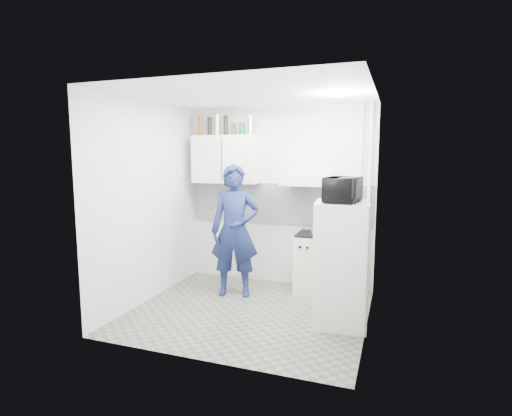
% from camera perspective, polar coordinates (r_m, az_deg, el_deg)
% --- Properties ---
extents(floor, '(2.80, 2.80, 0.00)m').
position_cam_1_polar(floor, '(5.07, -1.07, -14.57)').
color(floor, slate).
rests_on(floor, ground).
extents(ceiling, '(2.80, 2.80, 0.00)m').
position_cam_1_polar(ceiling, '(4.75, -1.15, 15.89)').
color(ceiling, white).
rests_on(ceiling, wall_back).
extents(wall_back, '(2.80, 0.00, 2.80)m').
position_cam_1_polar(wall_back, '(5.92, 3.17, 1.62)').
color(wall_back, silver).
rests_on(wall_back, floor).
extents(wall_left, '(0.00, 2.60, 2.60)m').
position_cam_1_polar(wall_left, '(5.39, -15.17, 0.78)').
color(wall_left, silver).
rests_on(wall_left, floor).
extents(wall_right, '(0.00, 2.60, 2.60)m').
position_cam_1_polar(wall_right, '(4.45, 16.02, -0.65)').
color(wall_right, silver).
rests_on(wall_right, floor).
extents(person, '(0.74, 0.58, 1.79)m').
position_cam_1_polar(person, '(5.42, -3.04, -3.25)').
color(person, '#151F46').
rests_on(person, floor).
extents(stove, '(0.50, 0.50, 0.81)m').
position_cam_1_polar(stove, '(5.70, 8.36, -7.86)').
color(stove, silver).
rests_on(stove, floor).
extents(fridge, '(0.64, 0.64, 1.40)m').
position_cam_1_polar(fridge, '(4.61, 12.00, -7.85)').
color(fridge, white).
rests_on(fridge, floor).
extents(stove_top, '(0.48, 0.48, 0.03)m').
position_cam_1_polar(stove_top, '(5.60, 8.44, -3.74)').
color(stove_top, black).
rests_on(stove_top, stove).
extents(saucepan, '(0.20, 0.20, 0.11)m').
position_cam_1_polar(saucepan, '(5.57, 8.85, -3.06)').
color(saucepan, silver).
rests_on(saucepan, stove_top).
extents(microwave, '(0.53, 0.39, 0.27)m').
position_cam_1_polar(microwave, '(4.46, 12.30, 2.57)').
color(microwave, black).
rests_on(microwave, fridge).
extents(bottle_a, '(0.07, 0.07, 0.29)m').
position_cam_1_polar(bottle_a, '(6.18, -7.96, 11.53)').
color(bottle_a, brown).
rests_on(bottle_a, upper_cabinet).
extents(bottle_b, '(0.07, 0.07, 0.27)m').
position_cam_1_polar(bottle_b, '(6.11, -6.61, 11.50)').
color(bottle_b, black).
rests_on(bottle_b, upper_cabinet).
extents(bottle_c, '(0.07, 0.07, 0.31)m').
position_cam_1_polar(bottle_c, '(6.06, -5.59, 11.73)').
color(bottle_c, silver).
rests_on(bottle_c, upper_cabinet).
extents(bottle_d, '(0.06, 0.06, 0.29)m').
position_cam_1_polar(bottle_d, '(6.00, -4.35, 11.68)').
color(bottle_d, black).
rests_on(bottle_d, upper_cabinet).
extents(canister_a, '(0.07, 0.07, 0.18)m').
position_cam_1_polar(canister_a, '(5.94, -3.21, 11.18)').
color(canister_a, '#144C1E').
rests_on(canister_a, upper_cabinet).
extents(canister_b, '(0.09, 0.09, 0.17)m').
position_cam_1_polar(canister_b, '(5.89, -1.98, 11.19)').
color(canister_b, '#144C1E').
rests_on(canister_b, upper_cabinet).
extents(bottle_e, '(0.07, 0.07, 0.27)m').
position_cam_1_polar(bottle_e, '(5.85, -0.84, 11.74)').
color(bottle_e, silver).
rests_on(bottle_e, upper_cabinet).
extents(upper_cabinet, '(1.00, 0.35, 0.70)m').
position_cam_1_polar(upper_cabinet, '(5.98, -4.23, 6.96)').
color(upper_cabinet, white).
rests_on(upper_cabinet, wall_back).
extents(range_hood, '(0.60, 0.50, 0.14)m').
position_cam_1_polar(range_hood, '(5.54, 6.94, 3.97)').
color(range_hood, silver).
rests_on(range_hood, wall_back).
extents(backsplash, '(2.74, 0.03, 0.60)m').
position_cam_1_polar(backsplash, '(5.91, 3.12, 0.65)').
color(backsplash, white).
rests_on(backsplash, wall_back).
extents(pipe_a, '(0.05, 0.05, 2.60)m').
position_cam_1_polar(pipe_a, '(5.61, 15.77, 1.02)').
color(pipe_a, silver).
rests_on(pipe_a, floor).
extents(pipe_b, '(0.04, 0.04, 2.60)m').
position_cam_1_polar(pipe_b, '(5.62, 14.55, 1.07)').
color(pipe_b, silver).
rests_on(pipe_b, floor).
extents(ceiling_spot_fixture, '(0.10, 0.10, 0.02)m').
position_cam_1_polar(ceiling_spot_fixture, '(4.69, 11.71, 15.48)').
color(ceiling_spot_fixture, white).
rests_on(ceiling_spot_fixture, ceiling).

